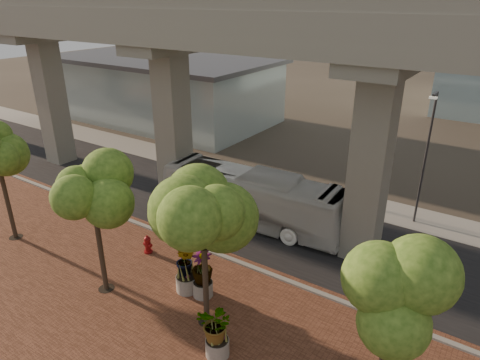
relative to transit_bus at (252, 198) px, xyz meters
The scene contains 17 objects.
ground 2.47m from the transit_bus, 81.46° to the right, with size 160.00×160.00×0.00m, color #363027.
brick_plaza 10.04m from the transit_bus, 88.34° to the right, with size 70.00×13.00×0.06m, color brown.
asphalt_road 1.54m from the transit_bus, 15.85° to the left, with size 90.00×8.00×0.04m, color black.
curb_strip 4.19m from the transit_bus, 85.79° to the right, with size 70.00×0.25×0.16m, color gray.
far_sidewalk 5.79m from the transit_bus, 87.04° to the left, with size 90.00×3.00×0.06m, color gray.
transit_viaduct 5.76m from the transit_bus, 15.85° to the left, with size 72.00×5.60×12.40m.
station_pavilion 24.28m from the transit_bus, 144.46° to the left, with size 23.00×13.00×6.30m.
transit_bus is the anchor object (origin of this frame).
fire_hydrant 6.30m from the transit_bus, 114.65° to the right, with size 0.48×0.43×0.95m.
planter_front 10.06m from the transit_bus, 64.77° to the right, with size 1.91×1.91×2.10m.
planter_right 6.99m from the transit_bus, 75.19° to the right, with size 2.11×2.11×2.26m.
planter_left 6.96m from the transit_bus, 81.73° to the right, with size 2.09×2.09×2.30m.
street_tree_near_west 9.57m from the transit_bus, 103.10° to the right, with size 3.20×3.20×6.15m.
street_tree_near_east 9.02m from the transit_bus, 69.81° to the right, with size 4.14×4.14×6.45m.
street_tree_far_east 12.57m from the transit_bus, 38.64° to the right, with size 3.72×3.72×5.77m.
streetlamp_west 10.42m from the transit_bus, 150.10° to the left, with size 0.39×1.14×7.85m.
streetlamp_east 9.67m from the transit_bus, 33.04° to the left, with size 0.37×1.08×7.48m.
Camera 1 is at (11.14, -16.42, 11.94)m, focal length 32.00 mm.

